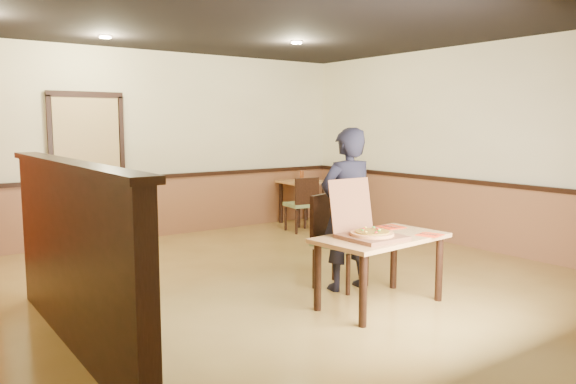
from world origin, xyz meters
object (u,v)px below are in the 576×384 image
side_table (302,191)px  diner (347,209)px  diner_chair (335,237)px  condiment (302,176)px  side_chair_right (346,193)px  pizza_box (368,231)px  main_table (380,247)px  side_chair_left (303,202)px

side_table → diner: (-1.97, -3.34, 0.27)m
diner_chair → condiment: diner_chair is taller
diner_chair → condiment: bearing=39.2°
side_chair_right → side_table: (-0.45, 0.63, 0.01)m
side_chair_right → pizza_box: 4.28m
side_table → side_chair_right: bearing=-54.0°
main_table → side_chair_right: bearing=48.0°
side_chair_right → condiment: side_chair_right is taller
main_table → side_chair_right: side_chair_right is taller
side_chair_left → pizza_box: bearing=69.7°
diner_chair → diner: size_ratio=0.58×
side_table → diner: 3.89m
side_chair_left → diner: bearing=68.9°
diner → condiment: (1.99, 3.38, -0.01)m
side_chair_right → condiment: 0.84m
main_table → diner_chair: diner_chair is taller
main_table → side_table: 4.44m
main_table → condiment: size_ratio=7.90×
diner → side_table: bearing=-112.4°
side_chair_left → pizza_box: (-1.79, -3.33, 0.26)m
pizza_box → main_table: bearing=3.4°
main_table → side_chair_left: (1.61, 3.32, -0.09)m
side_chair_left → pizza_box: 3.79m
diner_chair → side_table: (2.00, 3.19, 0.03)m
diner → side_chair_right: bearing=-123.7°
diner_chair → side_chair_right: 3.55m
diner_chair → side_table: diner_chair is taller
side_chair_right → pizza_box: (-2.70, -3.32, 0.19)m
diner_chair → pizza_box: pizza_box is taller
diner_chair → side_chair_left: diner_chair is taller
main_table → diner_chair: 0.74m
side_chair_left → diner: 3.14m
pizza_box → diner: bearing=65.3°
diner → diner_chair: bearing=-70.6°
side_chair_left → side_chair_right: (0.91, -0.01, 0.07)m
side_chair_right → side_table: bearing=-56.8°
condiment → side_chair_right: bearing=-57.0°
main_table → side_chair_left: size_ratio=1.49×
side_chair_left → side_table: (0.46, 0.61, 0.09)m
pizza_box → condiment: (2.27, 3.98, 0.09)m
side_chair_left → pizza_box: pizza_box is taller
pizza_box → side_chair_right: bearing=51.0°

